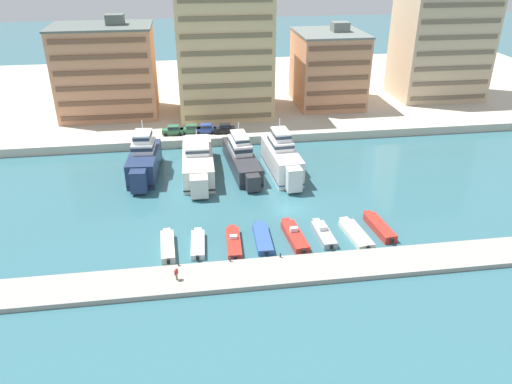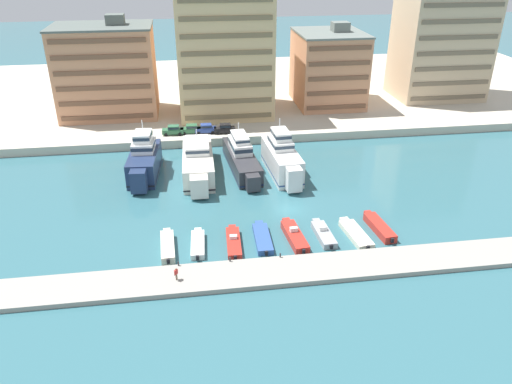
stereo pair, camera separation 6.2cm
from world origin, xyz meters
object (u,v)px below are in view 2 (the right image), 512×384
(motorboat_white_left, at_px, (198,244))
(motorboat_blue_center_left, at_px, (262,238))
(car_blue_mid_left, at_px, (206,128))
(car_green_left, at_px, (191,129))
(motorboat_red_center, at_px, (294,236))
(motorboat_red_right, at_px, (379,227))
(yacht_ivory_left, at_px, (198,162))
(motorboat_cream_far_left, at_px, (168,246))
(yacht_charcoal_mid_left, at_px, (241,157))
(motorboat_red_mid_left, at_px, (234,242))
(motorboat_grey_center_right, at_px, (323,234))
(motorboat_cream_mid_right, at_px, (355,234))
(car_green_far_left, at_px, (173,130))
(yacht_navy_far_left, at_px, (144,160))
(yacht_white_center_left, at_px, (282,158))
(pedestrian_near_edge, at_px, (176,273))
(car_black_center_left, at_px, (225,128))

(motorboat_white_left, distance_m, motorboat_blue_center_left, 8.51)
(motorboat_white_left, bearing_deg, car_blue_mid_left, 85.22)
(motorboat_blue_center_left, distance_m, car_green_left, 38.61)
(motorboat_red_center, bearing_deg, motorboat_red_right, 2.95)
(yacht_ivory_left, distance_m, motorboat_cream_far_left, 23.42)
(yacht_ivory_left, relative_size, yacht_charcoal_mid_left, 1.04)
(motorboat_white_left, bearing_deg, motorboat_red_mid_left, -3.52)
(motorboat_red_mid_left, bearing_deg, motorboat_cream_far_left, 178.93)
(motorboat_grey_center_right, xyz_separation_m, motorboat_red_right, (7.95, 0.49, 0.08))
(motorboat_red_center, xyz_separation_m, car_blue_mid_left, (-9.57, 37.85, 2.06))
(motorboat_cream_far_left, height_order, motorboat_cream_mid_right, motorboat_cream_far_left)
(motorboat_blue_center_left, distance_m, car_blue_mid_left, 37.96)
(car_green_far_left, height_order, car_blue_mid_left, same)
(motorboat_grey_center_right, bearing_deg, yacht_navy_far_left, 136.55)
(yacht_charcoal_mid_left, relative_size, motorboat_cream_mid_right, 2.38)
(motorboat_cream_far_left, relative_size, car_blue_mid_left, 1.87)
(motorboat_white_left, bearing_deg, car_green_left, 89.46)
(motorboat_red_mid_left, relative_size, car_green_left, 1.91)
(motorboat_red_mid_left, distance_m, motorboat_grey_center_right, 12.09)
(yacht_charcoal_mid_left, relative_size, car_green_left, 4.63)
(motorboat_red_mid_left, xyz_separation_m, car_blue_mid_left, (-1.47, 38.04, 2.19))
(motorboat_blue_center_left, bearing_deg, yacht_charcoal_mid_left, 90.00)
(yacht_white_center_left, bearing_deg, yacht_ivory_left, 171.64)
(motorboat_red_mid_left, xyz_separation_m, pedestrian_near_edge, (-7.33, -7.23, 1.14))
(pedestrian_near_edge, bearing_deg, motorboat_cream_far_left, 98.78)
(motorboat_cream_mid_right, bearing_deg, motorboat_red_center, 177.69)
(motorboat_white_left, relative_size, car_blue_mid_left, 1.73)
(motorboat_red_right, bearing_deg, car_green_far_left, 126.67)
(yacht_white_center_left, bearing_deg, motorboat_red_center, -96.29)
(motorboat_blue_center_left, height_order, motorboat_red_right, motorboat_red_right)
(yacht_ivory_left, height_order, car_black_center_left, yacht_ivory_left)
(motorboat_cream_far_left, distance_m, motorboat_red_center, 16.57)
(motorboat_red_center, height_order, pedestrian_near_edge, pedestrian_near_edge)
(yacht_ivory_left, xyz_separation_m, motorboat_cream_mid_right, (19.98, -23.16, -1.78))
(motorboat_cream_far_left, height_order, motorboat_grey_center_right, motorboat_grey_center_right)
(motorboat_red_center, height_order, motorboat_red_right, motorboat_red_center)
(yacht_white_center_left, height_order, car_green_far_left, yacht_white_center_left)
(car_green_far_left, xyz_separation_m, car_black_center_left, (9.98, -0.50, 0.00))
(car_blue_mid_left, bearing_deg, motorboat_cream_mid_right, -64.94)
(yacht_white_center_left, relative_size, car_green_left, 3.93)
(yacht_navy_far_left, xyz_separation_m, yacht_charcoal_mid_left, (16.35, 0.35, -0.56))
(motorboat_cream_mid_right, bearing_deg, motorboat_red_right, 14.59)
(yacht_white_center_left, height_order, pedestrian_near_edge, yacht_white_center_left)
(yacht_white_center_left, distance_m, motorboat_grey_center_right, 20.84)
(motorboat_white_left, bearing_deg, yacht_charcoal_mid_left, 70.21)
(yacht_charcoal_mid_left, bearing_deg, car_black_center_left, 96.90)
(yacht_white_center_left, xyz_separation_m, car_green_far_left, (-18.14, 17.17, -0.14))
(motorboat_cream_far_left, distance_m, motorboat_grey_center_right, 20.55)
(motorboat_red_right, distance_m, pedestrian_near_edge, 28.54)
(motorboat_blue_center_left, height_order, motorboat_red_center, motorboat_red_center)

